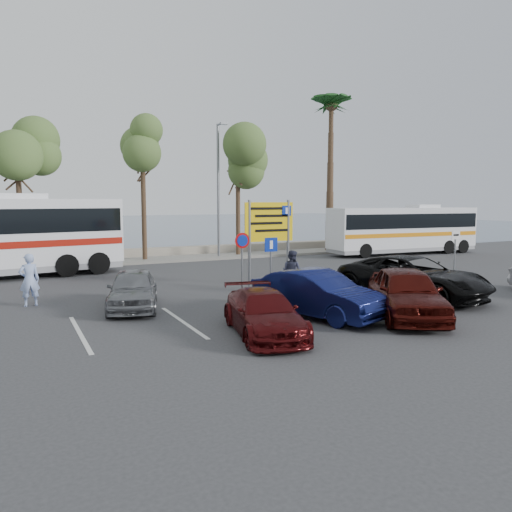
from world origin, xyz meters
name	(u,v)px	position (x,y,z in m)	size (l,w,h in m)	color
ground	(286,303)	(0.00, 0.00, 0.00)	(120.00, 120.00, 0.00)	#313133
kerb_strip	(170,259)	(0.00, 14.00, 0.07)	(44.00, 2.40, 0.15)	gray
seawall	(161,252)	(0.00, 16.00, 0.30)	(48.00, 0.80, 0.60)	gray
sea	(76,226)	(0.00, 60.00, 0.01)	(140.00, 140.00, 0.00)	#465971
tree_left	(17,153)	(-8.00, 14.00, 6.00)	(3.20, 3.20, 7.20)	#382619
tree_mid	(142,146)	(-1.50, 14.00, 6.65)	(3.20, 3.20, 8.00)	#382619
tree_right	(238,159)	(4.50, 14.00, 6.17)	(3.20, 3.20, 7.40)	#382619
palm_tree	(331,107)	(11.50, 14.00, 9.87)	(4.80, 4.80, 11.20)	#382619
street_lamp_right	(219,184)	(3.00, 13.52, 4.60)	(0.45, 1.15, 8.01)	slate
direction_sign	(269,228)	(1.00, 3.20, 2.43)	(2.20, 0.12, 3.60)	slate
sign_no_stop	(242,253)	(-0.60, 2.38, 1.58)	(0.60, 0.08, 2.35)	slate
sign_parking	(271,259)	(-0.20, 0.79, 1.47)	(0.50, 0.07, 2.25)	slate
sign_taxi	(455,247)	(9.80, 1.49, 1.42)	(0.50, 0.07, 2.20)	slate
lane_markings	(271,312)	(-1.14, -1.00, 0.00)	(12.02, 4.20, 0.01)	silver
coach_bus_right	(403,231)	(15.00, 10.50, 1.53)	(10.73, 2.97, 3.30)	white
car_silver_a	(133,289)	(-5.00, 1.50, 0.66)	(1.55, 3.85, 1.31)	slate
car_blue	(317,294)	(-0.20, -2.22, 0.72)	(1.52, 4.37, 1.44)	#10164A
car_maroon	(264,313)	(-2.60, -3.31, 0.59)	(1.64, 4.04, 1.17)	#450B0C
car_red	(406,293)	(2.20, -3.50, 0.77)	(1.82, 4.53, 1.54)	#3E0C08
suv_black	(413,277)	(4.60, -1.30, 0.77)	(2.57, 5.57, 1.55)	black
pedestrian_near	(29,280)	(-8.04, 3.44, 0.90)	(0.66, 0.43, 1.80)	#9BB0E2
pedestrian_far	(292,272)	(1.14, 1.59, 0.84)	(0.81, 0.63, 1.67)	#33354C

